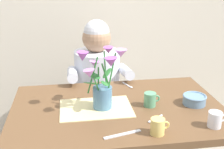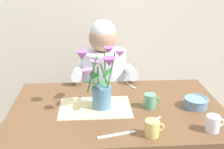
# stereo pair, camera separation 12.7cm
# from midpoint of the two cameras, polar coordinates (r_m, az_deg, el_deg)

# --- Properties ---
(dining_table) EXTENTS (1.20, 0.80, 0.74)m
(dining_table) POSITION_cam_midpoint_polar(r_m,az_deg,el_deg) (1.73, 3.13, -9.23)
(dining_table) COLOR brown
(dining_table) RESTS_ON ground_plane
(seated_person) EXTENTS (0.45, 0.47, 1.14)m
(seated_person) POSITION_cam_midpoint_polar(r_m,az_deg,el_deg) (2.31, -0.07, -3.56)
(seated_person) COLOR #4C4C56
(seated_person) RESTS_ON ground_plane
(striped_placemat) EXTENTS (0.40, 0.28, 0.00)m
(striped_placemat) POSITION_cam_midpoint_polar(r_m,az_deg,el_deg) (1.67, -1.09, -6.41)
(striped_placemat) COLOR beige
(striped_placemat) RESTS_ON dining_table
(flower_vase) EXTENTS (0.28, 0.22, 0.34)m
(flower_vase) POSITION_cam_midpoint_polar(r_m,az_deg,el_deg) (1.61, 0.15, -1.48)
(flower_vase) COLOR teal
(flower_vase) RESTS_ON dining_table
(ceramic_bowl) EXTENTS (0.14, 0.14, 0.06)m
(ceramic_bowl) POSITION_cam_midpoint_polar(r_m,az_deg,el_deg) (1.75, 17.88, -5.14)
(ceramic_bowl) COLOR #6689A8
(ceramic_bowl) RESTS_ON dining_table
(dinner_knife) EXTENTS (0.19, 0.06, 0.00)m
(dinner_knife) POSITION_cam_midpoint_polar(r_m,az_deg,el_deg) (1.42, 3.51, -11.56)
(dinner_knife) COLOR silver
(dinner_knife) RESTS_ON dining_table
(tea_cup) EXTENTS (0.09, 0.07, 0.08)m
(tea_cup) POSITION_cam_midpoint_polar(r_m,az_deg,el_deg) (1.42, 10.39, -10.20)
(tea_cup) COLOR #E5C666
(tea_cup) RESTS_ON dining_table
(ceramic_mug) EXTENTS (0.09, 0.07, 0.08)m
(ceramic_mug) POSITION_cam_midpoint_polar(r_m,az_deg,el_deg) (1.69, 9.49, -5.06)
(ceramic_mug) COLOR #569970
(ceramic_mug) RESTS_ON dining_table
(coffee_cup) EXTENTS (0.09, 0.07, 0.08)m
(coffee_cup) POSITION_cam_midpoint_polar(r_m,az_deg,el_deg) (1.54, 21.20, -8.84)
(coffee_cup) COLOR silver
(coffee_cup) RESTS_ON dining_table
(spoon_0) EXTENTS (0.06, 0.12, 0.01)m
(spoon_0) POSITION_cam_midpoint_polar(r_m,az_deg,el_deg) (1.96, 5.75, -2.34)
(spoon_0) COLOR silver
(spoon_0) RESTS_ON dining_table
(spoon_1) EXTENTS (0.10, 0.08, 0.01)m
(spoon_1) POSITION_cam_midpoint_polar(r_m,az_deg,el_deg) (1.55, 9.77, -8.96)
(spoon_1) COLOR silver
(spoon_1) RESTS_ON dining_table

